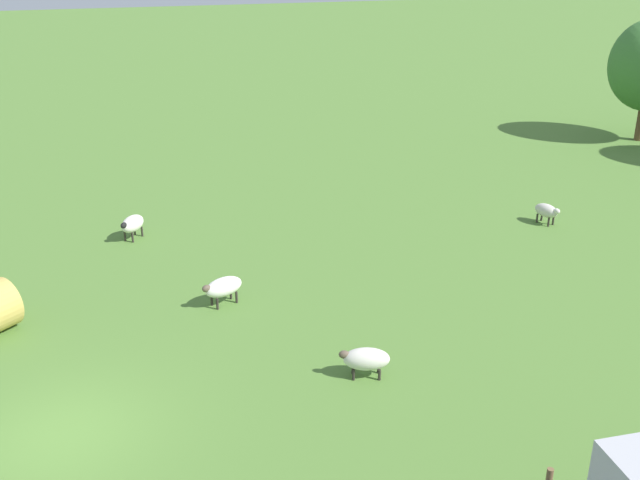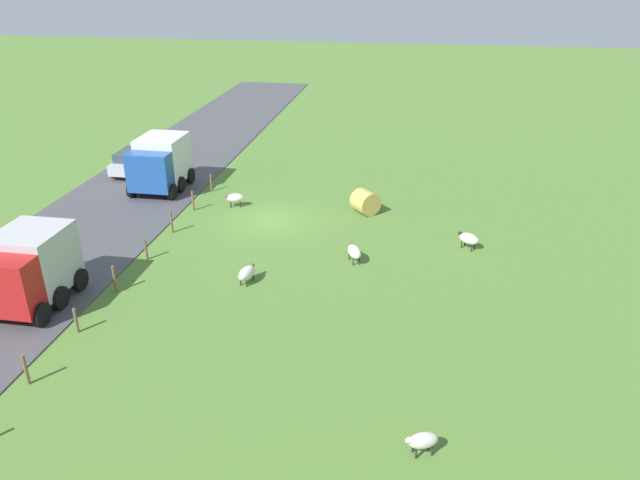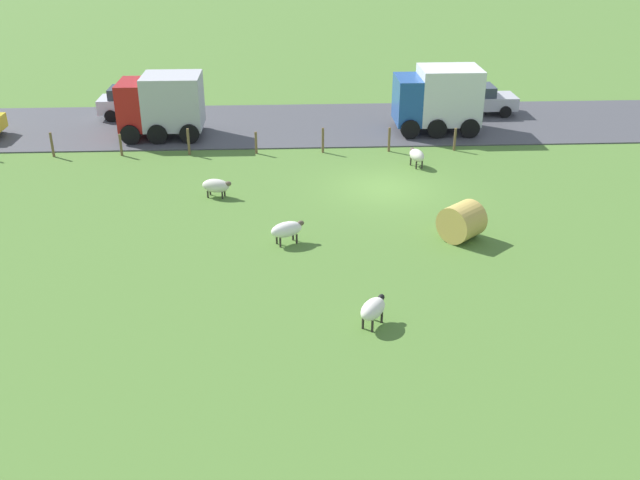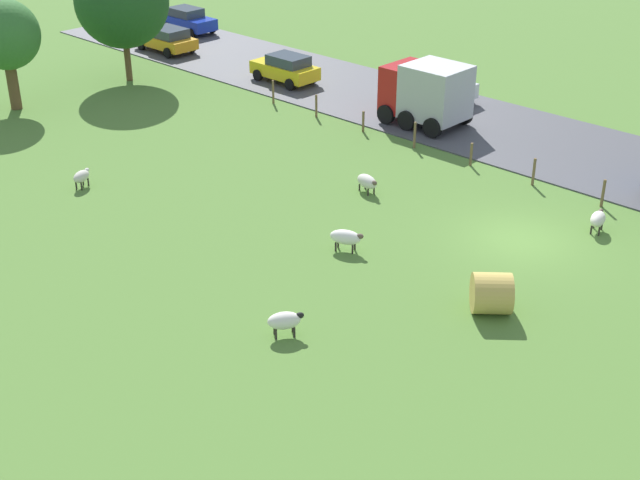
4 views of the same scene
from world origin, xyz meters
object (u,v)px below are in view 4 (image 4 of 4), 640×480
object	(u,v)px
sheep_1	(285,321)
car_4	(188,20)
truck_0	(426,92)
sheep_0	(346,237)
car_0	(167,39)
tree_3	(5,35)
sheep_2	(598,219)
tree_1	(122,1)
car_2	(436,84)
car_1	(286,68)
sheep_4	(82,176)
sheep_3	(367,182)
hay_bale_0	(492,293)

from	to	relation	value
sheep_1	car_4	bearing A→B (deg)	55.27
sheep_1	truck_0	distance (m)	20.06
sheep_0	car_0	size ratio (longest dim) A/B	0.30
sheep_1	tree_3	world-z (taller)	tree_3
sheep_0	car_4	xyz separation A→B (m)	(16.49, 29.26, 0.36)
truck_0	car_4	xyz separation A→B (m)	(3.79, 23.18, -0.82)
sheep_0	sheep_2	bearing A→B (deg)	-37.53
tree_1	car_0	distance (m)	7.19
car_2	car_4	world-z (taller)	car_2
car_2	car_1	bearing A→B (deg)	112.91
sheep_4	car_2	distance (m)	20.00
sheep_3	car_0	world-z (taller)	car_0
sheep_0	tree_1	distance (m)	24.49
hay_bale_0	car_1	size ratio (longest dim) A/B	0.33
truck_0	car_4	bearing A→B (deg)	80.71
truck_0	hay_bale_0	bearing A→B (deg)	-135.89
sheep_2	truck_0	bearing A→B (deg)	67.16
sheep_3	car_0	xyz separation A→B (m)	(7.91, 23.55, 0.37)
sheep_0	tree_1	world-z (taller)	tree_1
sheep_1	car_0	size ratio (longest dim) A/B	0.27
sheep_3	sheep_4	size ratio (longest dim) A/B	1.20
sheep_1	sheep_2	world-z (taller)	sheep_1
hay_bale_0	tree_1	xyz separation A→B (m)	(7.04, 29.26, 3.82)
sheep_0	sheep_3	world-z (taller)	sheep_0
car_2	truck_0	bearing A→B (deg)	-150.75
sheep_2	tree_3	world-z (taller)	tree_3
sheep_2	hay_bale_0	bearing A→B (deg)	-177.93
sheep_0	car_0	world-z (taller)	car_0
sheep_0	sheep_2	xyz separation A→B (m)	(7.66, -5.88, -0.00)
truck_0	tree_1	bearing A→B (deg)	108.19
sheep_0	car_4	bearing A→B (deg)	60.60
hay_bale_0	sheep_2	bearing A→B (deg)	2.07
car_4	sheep_1	bearing A→B (deg)	-124.73
sheep_1	sheep_0	bearing A→B (deg)	23.61
sheep_4	tree_3	distance (m)	12.32
sheep_3	car_1	size ratio (longest dim) A/B	0.32
car_0	car_4	xyz separation A→B (m)	(4.11, 2.89, 0.05)
sheep_3	tree_1	xyz separation A→B (m)	(2.64, 20.28, 4.00)
sheep_0	sheep_3	distance (m)	5.29
sheep_4	truck_0	distance (m)	17.10
tree_1	hay_bale_0	bearing A→B (deg)	-103.52
sheep_4	car_1	xyz separation A→B (m)	(16.24, 4.27, 0.40)
tree_1	tree_3	size ratio (longest dim) A/B	1.24
car_2	sheep_3	bearing A→B (deg)	-155.94
tree_1	tree_3	distance (m)	7.11
sheep_0	sheep_1	xyz separation A→B (m)	(-5.44, -2.38, 0.00)
sheep_1	car_1	bearing A→B (deg)	45.28
sheep_0	tree_1	size ratio (longest dim) A/B	0.18
tree_1	truck_0	bearing A→B (deg)	-71.81
tree_3	car_0	xyz separation A→B (m)	(12.35, 3.15, -3.01)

